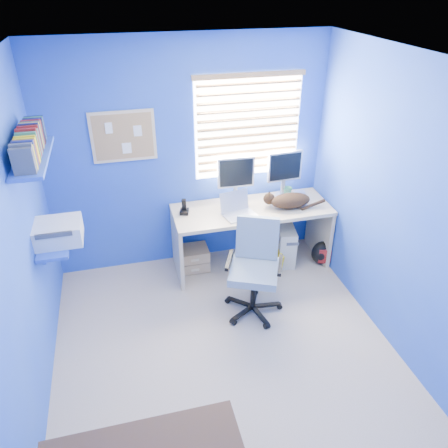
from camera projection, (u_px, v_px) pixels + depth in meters
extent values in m
cube|color=#BDAC9A|center=(226.00, 352.00, 3.95)|extent=(3.00, 3.20, 0.00)
cube|color=white|center=(226.00, 62.00, 2.69)|extent=(3.00, 3.20, 0.00)
cube|color=blue|center=(189.00, 158.00, 4.66)|extent=(3.00, 0.01, 2.50)
cube|color=blue|center=(314.00, 413.00, 1.98)|extent=(3.00, 0.01, 2.50)
cube|color=blue|center=(15.00, 262.00, 3.00)|extent=(0.01, 3.20, 2.50)
cube|color=blue|center=(400.00, 211.00, 3.64)|extent=(0.01, 3.20, 2.50)
cube|color=beige|center=(251.00, 237.00, 4.94)|extent=(1.72, 0.65, 0.74)
cube|color=silver|center=(240.00, 207.00, 4.55)|extent=(0.38, 0.33, 0.22)
cube|color=silver|center=(235.00, 180.00, 4.74)|extent=(0.41, 0.14, 0.54)
cube|color=silver|center=(284.00, 174.00, 4.88)|extent=(0.41, 0.14, 0.54)
cube|color=black|center=(184.00, 206.00, 4.61)|extent=(0.12, 0.13, 0.17)
imported|color=#3A8A66|center=(287.00, 192.00, 5.00)|extent=(0.10, 0.09, 0.10)
cylinder|color=silver|center=(299.00, 194.00, 4.97)|extent=(0.13, 0.13, 0.07)
ellipsoid|color=black|center=(290.00, 201.00, 4.74)|extent=(0.50, 0.37, 0.16)
cube|color=beige|center=(285.00, 243.00, 5.09)|extent=(0.27, 0.47, 0.45)
cube|color=tan|center=(193.00, 258.00, 4.99)|extent=(0.35, 0.28, 0.27)
cube|color=yellow|center=(279.00, 262.00, 4.95)|extent=(0.03, 0.17, 0.24)
ellipsoid|color=black|center=(322.00, 253.00, 5.07)|extent=(0.30, 0.26, 0.29)
cylinder|color=black|center=(253.00, 308.00, 4.41)|extent=(0.73, 0.73, 0.06)
cylinder|color=black|center=(253.00, 291.00, 4.30)|extent=(0.07, 0.07, 0.38)
cube|color=#7485A4|center=(254.00, 272.00, 4.18)|extent=(0.60, 0.60, 0.08)
cube|color=#7485A4|center=(257.00, 238.00, 4.23)|extent=(0.40, 0.22, 0.43)
cube|color=white|center=(248.00, 126.00, 4.63)|extent=(1.15, 0.01, 1.10)
cube|color=#B87643|center=(249.00, 127.00, 4.61)|extent=(1.10, 0.03, 1.00)
cube|color=beige|center=(123.00, 136.00, 4.35)|extent=(0.64, 0.02, 0.52)
cube|color=tan|center=(123.00, 137.00, 4.34)|extent=(0.58, 0.01, 0.46)
cube|color=blue|center=(54.00, 243.00, 3.82)|extent=(0.26, 0.55, 0.03)
cube|color=silver|center=(57.00, 232.00, 3.78)|extent=(0.42, 0.34, 0.18)
cube|color=blue|center=(33.00, 157.00, 3.42)|extent=(0.24, 0.90, 0.03)
cube|color=navy|center=(28.00, 142.00, 3.35)|extent=(0.15, 0.80, 0.22)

